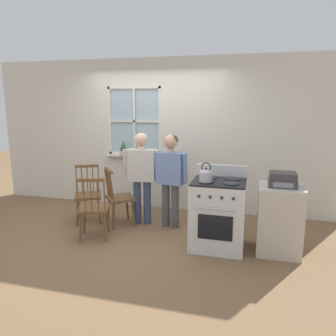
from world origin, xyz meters
The scene contains 12 objects.
ground_plane centered at (0.00, 0.00, 0.00)m, with size 16.00×16.00×0.00m, color brown.
wall_back centered at (0.02, 1.40, 1.34)m, with size 6.40×0.16×2.70m.
chair_by_window centered at (-0.89, 0.38, 0.43)m, with size 0.56×0.55×0.92m.
chair_near_wall centered at (-0.47, -0.23, 0.43)m, with size 0.53×0.52×0.92m.
chair_center_cluster centered at (-0.33, 0.36, 0.43)m, with size 0.57×0.58×0.92m.
person_elderly_left centered at (0.01, 0.52, 0.89)m, with size 0.59×0.27×1.47m.
person_teen_center centered at (0.49, 0.48, 0.90)m, with size 0.57×0.27×1.46m.
stove centered at (1.29, -0.06, 0.47)m, with size 0.70×0.68×1.08m.
kettle centered at (1.13, -0.19, 1.02)m, with size 0.21×0.17×0.25m.
potted_plant centered at (-0.64, 1.31, 1.06)m, with size 0.15×0.15×0.29m.
side_counter centered at (2.07, -0.03, 0.45)m, with size 0.55×0.50×0.90m.
stereo centered at (2.07, -0.06, 0.99)m, with size 0.34×0.29×0.18m.
Camera 1 is at (1.72, -4.27, 1.95)m, focal length 35.00 mm.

